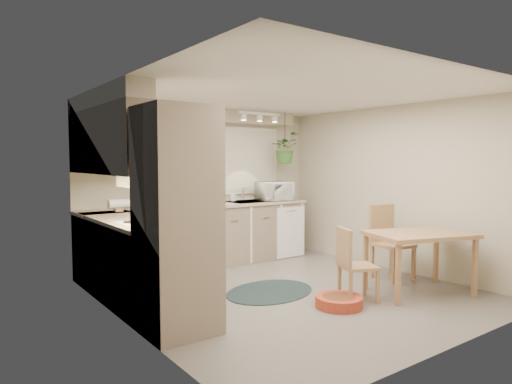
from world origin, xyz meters
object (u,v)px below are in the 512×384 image
dining_table (419,263)px  pet_bed (339,302)px  braided_rug (270,291)px  microwave (275,189)px  chair_back (393,243)px  chair_left (358,264)px

dining_table → pet_bed: 1.22m
braided_rug → pet_bed: bearing=-74.2°
microwave → chair_back: bearing=-70.4°
chair_back → microwave: bearing=-73.9°
chair_left → chair_back: 1.16m
pet_bed → microwave: (1.05, 2.46, 1.07)m
chair_back → pet_bed: bearing=20.6°
braided_rug → pet_bed: (0.26, -0.90, 0.05)m
chair_left → pet_bed: chair_left is taller
dining_table → braided_rug: 1.83m
dining_table → chair_left: bearing=164.2°
pet_bed → braided_rug: bearing=105.8°
braided_rug → microwave: size_ratio=2.16×
microwave → dining_table: bearing=-78.9°
chair_back → microwave: microwave is taller
chair_back → microwave: size_ratio=1.77×
dining_table → microwave: (-0.11, 2.66, 0.76)m
chair_left → chair_back: size_ratio=0.84×
braided_rug → pet_bed: 0.94m
dining_table → braided_rug: size_ratio=0.97×
dining_table → chair_back: 0.67m
pet_bed → dining_table: bearing=-9.3°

